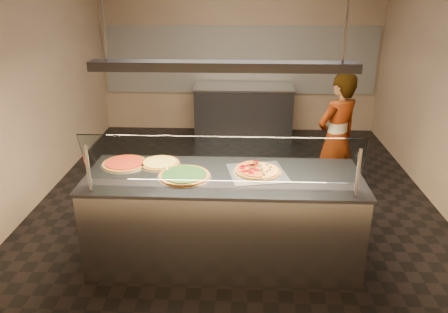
{
  "coord_description": "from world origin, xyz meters",
  "views": [
    {
      "loc": [
        0.07,
        -4.92,
        2.63
      ],
      "look_at": [
        -0.1,
        -0.94,
        1.02
      ],
      "focal_mm": 35.0,
      "sensor_mm": 36.0,
      "label": 1
    }
  ],
  "objects_px": {
    "serving_counter": "(223,218)",
    "half_pizza_sausage": "(268,171)",
    "worker": "(336,139)",
    "heat_lamp_housing": "(223,66)",
    "pizza_spinach": "(184,175)",
    "pizza_spatula": "(171,169)",
    "sneeze_guard": "(222,160)",
    "half_pizza_pepperoni": "(247,170)",
    "perforated_tray": "(257,172)",
    "pizza_cheese": "(160,163)",
    "pizza_tomato": "(125,163)",
    "prep_table": "(243,112)"
  },
  "relations": [
    {
      "from": "perforated_tray",
      "to": "half_pizza_pepperoni",
      "type": "xyz_separation_m",
      "value": [
        -0.1,
        0.0,
        0.03
      ]
    },
    {
      "from": "heat_lamp_housing",
      "to": "pizza_tomato",
      "type": "bearing_deg",
      "value": 167.82
    },
    {
      "from": "prep_table",
      "to": "pizza_spatula",
      "type": "bearing_deg",
      "value": -100.63
    },
    {
      "from": "pizza_cheese",
      "to": "pizza_tomato",
      "type": "distance_m",
      "value": 0.35
    },
    {
      "from": "half_pizza_pepperoni",
      "to": "pizza_cheese",
      "type": "height_order",
      "value": "half_pizza_pepperoni"
    },
    {
      "from": "sneeze_guard",
      "to": "pizza_cheese",
      "type": "height_order",
      "value": "sneeze_guard"
    },
    {
      "from": "pizza_spatula",
      "to": "half_pizza_pepperoni",
      "type": "bearing_deg",
      "value": 0.01
    },
    {
      "from": "prep_table",
      "to": "sneeze_guard",
      "type": "bearing_deg",
      "value": -92.59
    },
    {
      "from": "worker",
      "to": "heat_lamp_housing",
      "type": "bearing_deg",
      "value": 11.96
    },
    {
      "from": "half_pizza_sausage",
      "to": "pizza_tomato",
      "type": "distance_m",
      "value": 1.42
    },
    {
      "from": "half_pizza_sausage",
      "to": "perforated_tray",
      "type": "bearing_deg",
      "value": -179.32
    },
    {
      "from": "serving_counter",
      "to": "sneeze_guard",
      "type": "relative_size",
      "value": 1.1
    },
    {
      "from": "serving_counter",
      "to": "heat_lamp_housing",
      "type": "distance_m",
      "value": 1.48
    },
    {
      "from": "pizza_spinach",
      "to": "pizza_tomato",
      "type": "bearing_deg",
      "value": 156.98
    },
    {
      "from": "half_pizza_sausage",
      "to": "pizza_spatula",
      "type": "relative_size",
      "value": 1.9
    },
    {
      "from": "serving_counter",
      "to": "half_pizza_sausage",
      "type": "relative_size",
      "value": 5.6
    },
    {
      "from": "serving_counter",
      "to": "pizza_spinach",
      "type": "relative_size",
      "value": 5.16
    },
    {
      "from": "serving_counter",
      "to": "perforated_tray",
      "type": "distance_m",
      "value": 0.57
    },
    {
      "from": "pizza_cheese",
      "to": "heat_lamp_housing",
      "type": "distance_m",
      "value": 1.22
    },
    {
      "from": "serving_counter",
      "to": "worker",
      "type": "height_order",
      "value": "worker"
    },
    {
      "from": "pizza_spatula",
      "to": "worker",
      "type": "height_order",
      "value": "worker"
    },
    {
      "from": "sneeze_guard",
      "to": "heat_lamp_housing",
      "type": "relative_size",
      "value": 1.03
    },
    {
      "from": "pizza_tomato",
      "to": "worker",
      "type": "distance_m",
      "value": 2.6
    },
    {
      "from": "sneeze_guard",
      "to": "heat_lamp_housing",
      "type": "bearing_deg",
      "value": 90.0
    },
    {
      "from": "serving_counter",
      "to": "worker",
      "type": "xyz_separation_m",
      "value": [
        1.33,
        1.38,
        0.35
      ]
    },
    {
      "from": "heat_lamp_housing",
      "to": "perforated_tray",
      "type": "bearing_deg",
      "value": 11.24
    },
    {
      "from": "perforated_tray",
      "to": "pizza_cheese",
      "type": "bearing_deg",
      "value": 169.67
    },
    {
      "from": "half_pizza_pepperoni",
      "to": "pizza_spinach",
      "type": "height_order",
      "value": "half_pizza_pepperoni"
    },
    {
      "from": "prep_table",
      "to": "heat_lamp_housing",
      "type": "relative_size",
      "value": 0.75
    },
    {
      "from": "half_pizza_pepperoni",
      "to": "pizza_spatula",
      "type": "height_order",
      "value": "half_pizza_pepperoni"
    },
    {
      "from": "serving_counter",
      "to": "heat_lamp_housing",
      "type": "xyz_separation_m",
      "value": [
        0.0,
        0.0,
        1.48
      ]
    },
    {
      "from": "pizza_spinach",
      "to": "pizza_spatula",
      "type": "height_order",
      "value": "pizza_spatula"
    },
    {
      "from": "serving_counter",
      "to": "sneeze_guard",
      "type": "distance_m",
      "value": 0.83
    },
    {
      "from": "half_pizza_sausage",
      "to": "prep_table",
      "type": "relative_size",
      "value": 0.27
    },
    {
      "from": "pizza_cheese",
      "to": "pizza_tomato",
      "type": "relative_size",
      "value": 0.89
    },
    {
      "from": "serving_counter",
      "to": "perforated_tray",
      "type": "height_order",
      "value": "perforated_tray"
    },
    {
      "from": "perforated_tray",
      "to": "half_pizza_pepperoni",
      "type": "distance_m",
      "value": 0.11
    },
    {
      "from": "half_pizza_sausage",
      "to": "half_pizza_pepperoni",
      "type": "bearing_deg",
      "value": -179.76
    },
    {
      "from": "pizza_spinach",
      "to": "pizza_cheese",
      "type": "bearing_deg",
      "value": 133.97
    },
    {
      "from": "pizza_cheese",
      "to": "half_pizza_sausage",
      "type": "bearing_deg",
      "value": -9.3
    },
    {
      "from": "serving_counter",
      "to": "half_pizza_sausage",
      "type": "bearing_deg",
      "value": 8.73
    },
    {
      "from": "sneeze_guard",
      "to": "pizza_spatula",
      "type": "height_order",
      "value": "sneeze_guard"
    },
    {
      "from": "pizza_cheese",
      "to": "prep_table",
      "type": "xyz_separation_m",
      "value": [
        0.83,
        3.5,
        -0.48
      ]
    },
    {
      "from": "pizza_spinach",
      "to": "prep_table",
      "type": "bearing_deg",
      "value": 81.81
    },
    {
      "from": "heat_lamp_housing",
      "to": "half_pizza_pepperoni",
      "type": "bearing_deg",
      "value": 16.41
    },
    {
      "from": "serving_counter",
      "to": "pizza_spinach",
      "type": "distance_m",
      "value": 0.6
    },
    {
      "from": "pizza_cheese",
      "to": "prep_table",
      "type": "height_order",
      "value": "pizza_cheese"
    },
    {
      "from": "half_pizza_pepperoni",
      "to": "serving_counter",
      "type": "bearing_deg",
      "value": -163.59
    },
    {
      "from": "perforated_tray",
      "to": "pizza_cheese",
      "type": "height_order",
      "value": "pizza_cheese"
    },
    {
      "from": "prep_table",
      "to": "serving_counter",
      "type": "bearing_deg",
      "value": -92.82
    }
  ]
}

